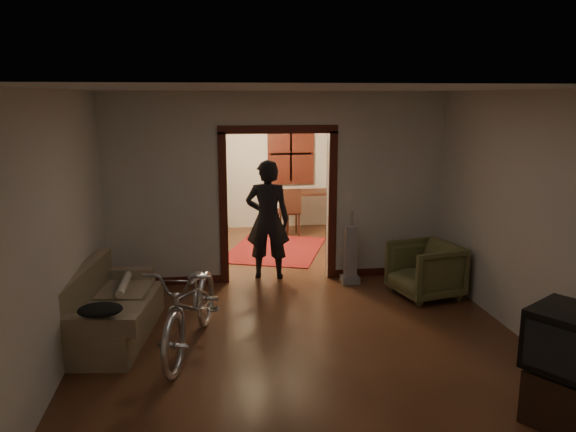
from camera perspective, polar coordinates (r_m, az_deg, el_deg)
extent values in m
cube|color=#3E2113|center=(7.91, -0.31, -8.07)|extent=(5.00, 8.50, 0.01)
cube|color=white|center=(7.43, -0.33, 12.65)|extent=(5.00, 8.50, 0.01)
cube|color=beige|center=(11.73, -3.15, 5.58)|extent=(5.00, 0.02, 2.80)
cube|color=beige|center=(7.63, -19.28, 1.38)|extent=(0.02, 8.50, 2.80)
cube|color=beige|center=(8.26, 17.14, 2.30)|extent=(0.02, 8.50, 2.80)
cube|color=beige|center=(8.28, -1.03, 2.86)|extent=(5.00, 0.14, 2.80)
cube|color=#3E150E|center=(8.33, -1.02, 0.83)|extent=(1.74, 0.20, 2.32)
cube|color=black|center=(11.76, 0.28, 6.34)|extent=(0.98, 0.06, 1.28)
sphere|color=#FFE0A5|center=(9.92, -2.31, 9.90)|extent=(0.24, 0.24, 0.24)
cube|color=silver|center=(8.43, 6.15, 1.92)|extent=(0.08, 0.01, 0.12)
cube|color=#74694D|center=(6.80, -17.47, -8.43)|extent=(1.03, 1.87, 0.82)
cylinder|color=beige|center=(7.03, -16.34, -6.65)|extent=(0.09, 0.74, 0.09)
ellipsoid|color=black|center=(5.86, -18.56, -9.02)|extent=(0.44, 0.33, 0.13)
imported|color=silver|center=(6.26, -9.73, -8.80)|extent=(1.13, 2.07, 1.03)
imported|color=brown|center=(7.98, 13.77, -5.36)|extent=(1.00, 0.99, 0.76)
cube|color=black|center=(5.50, 25.96, -16.18)|extent=(0.70, 0.68, 0.48)
cube|color=black|center=(5.28, 26.50, -11.08)|extent=(0.79, 0.77, 0.51)
cube|color=gray|center=(8.35, 6.36, -3.94)|extent=(0.27, 0.22, 0.87)
imported|color=black|center=(8.44, -2.08, -0.37)|extent=(0.73, 0.55, 1.81)
cube|color=maroon|center=(10.17, -1.28, -3.42)|extent=(2.15, 2.44, 0.02)
cube|color=#203622|center=(11.41, -9.18, 2.29)|extent=(0.87, 0.56, 1.63)
sphere|color=#1E5972|center=(11.28, -9.38, 7.93)|extent=(0.26, 0.26, 0.26)
cube|color=#331911|center=(11.52, 2.24, 0.47)|extent=(1.18, 0.77, 0.82)
cube|color=#331911|center=(11.14, 0.07, 0.47)|extent=(0.47, 0.47, 0.97)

